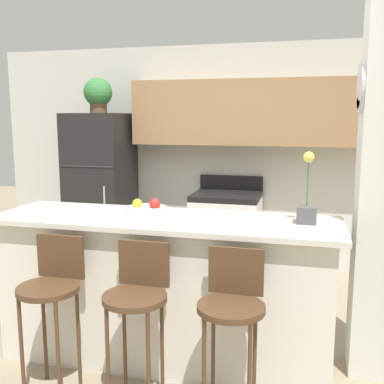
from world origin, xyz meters
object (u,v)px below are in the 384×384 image
Objects in this scene: potted_plant_on_fridge at (98,94)px; orchid_vase at (307,205)px; bar_stool_right at (232,309)px; bar_stool_left at (52,290)px; refrigerator at (101,190)px; stove_range at (226,233)px; trash_bin at (139,258)px; bar_stool_mid at (137,299)px; fruit_bowl at (147,209)px.

orchid_vase is at bearing -37.85° from potted_plant_on_fridge.
bar_stool_left is at bearing 180.00° from bar_stool_right.
refrigerator reaches higher than bar_stool_right.
refrigerator is 1.54m from stove_range.
trash_bin is (-0.93, -0.30, -0.27)m from stove_range.
stove_range is 2.46m from bar_stool_mid.
stove_range is 2.13m from potted_plant_on_fridge.
bar_stool_right is 3.36m from potted_plant_on_fridge.
stove_range is at bearing 114.58° from orchid_vase.
bar_stool_mid is at bearing 0.00° from bar_stool_left.
refrigerator is at bearing -178.35° from stove_range.
refrigerator is 2.96m from orchid_vase.
bar_stool_right is 2.61m from trash_bin.
bar_stool_left is at bearing -124.26° from fruit_bowl.
bar_stool_left is 1.71m from orchid_vase.
trash_bin is (-0.26, 2.15, -0.48)m from bar_stool_left.
trash_bin is (-0.67, 1.55, -0.89)m from fruit_bowl.
fruit_bowl is at bearing 55.74° from bar_stool_left.
bar_stool_mid is 2.12× the size of orchid_vase.
orchid_vase reaches higher than bar_stool_mid.
refrigerator reaches higher than fruit_bowl.
orchid_vase reaches higher than fruit_bowl.
refrigerator is 3.10m from bar_stool_right.
refrigerator is at bearing 142.15° from orchid_vase.
fruit_bowl is (-0.26, -1.84, 0.62)m from stove_range.
refrigerator reaches higher than bar_stool_mid.
stove_range reaches higher than bar_stool_mid.
fruit_bowl is (-0.15, 0.61, 0.41)m from bar_stool_mid.
bar_stool_left and bar_stool_mid have the same top height.
refrigerator reaches higher than stove_range.
potted_plant_on_fridge is 1.04× the size of trash_bin.
stove_range is 2.82× the size of trash_bin.
orchid_vase reaches higher than bar_stool_left.
bar_stool_mid is (1.37, -2.41, -0.22)m from refrigerator.
refrigerator is at bearing 119.75° from bar_stool_mid.
refrigerator is 6.02× the size of fruit_bowl.
potted_plant_on_fridge reaches higher than stove_range.
fruit_bowl is at bearing -55.87° from refrigerator.
bar_stool_left is 1.00× the size of bar_stool_right.
refrigerator reaches higher than trash_bin.
potted_plant_on_fridge reaches higher than refrigerator.
bar_stool_left is at bearing -158.57° from orchid_vase.
bar_stool_mid is at bearing -68.98° from trash_bin.
fruit_bowl reaches higher than stove_range.
trash_bin is at bearing 111.02° from bar_stool_mid.
potted_plant_on_fridge reaches higher than bar_stool_left.
bar_stool_mid is 3.07m from potted_plant_on_fridge.
bar_stool_right is at bearing 0.00° from bar_stool_left.
bar_stool_left is 1.13m from bar_stool_right.
stove_range is 1.96m from fruit_bowl.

